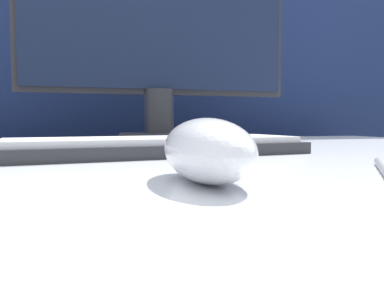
% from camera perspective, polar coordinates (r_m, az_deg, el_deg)
% --- Properties ---
extents(partition_panel, '(5.00, 0.03, 1.35)m').
position_cam_1_polar(partition_panel, '(1.16, -14.34, -0.85)').
color(partition_panel, navy).
rests_on(partition_panel, ground_plane).
extents(computer_mouse_near, '(0.06, 0.13, 0.05)m').
position_cam_1_polar(computer_mouse_near, '(0.28, 2.17, -0.95)').
color(computer_mouse_near, white).
rests_on(computer_mouse_near, desk).
extents(keyboard, '(0.42, 0.18, 0.02)m').
position_cam_1_polar(keyboard, '(0.51, -5.29, -0.35)').
color(keyboard, '#28282D').
rests_on(keyboard, desk).
extents(monitor, '(0.61, 0.18, 0.45)m').
position_cam_1_polar(monitor, '(0.88, -5.12, 16.69)').
color(monitor, '#28282D').
rests_on(monitor, desk).
extents(pen, '(0.09, 0.11, 0.01)m').
position_cam_1_polar(pen, '(0.37, 27.28, -3.33)').
color(pen, '#99999E').
rests_on(pen, desk).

